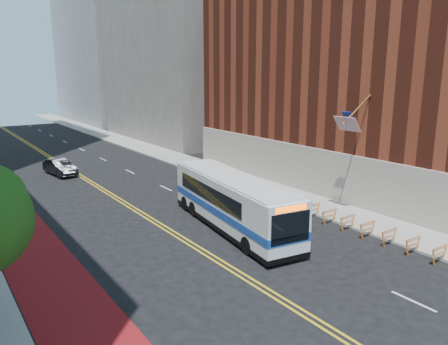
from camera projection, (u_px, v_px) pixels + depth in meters
name	position (u px, v px, depth m)	size (l,w,h in m)	color
ground	(305.00, 315.00, 18.62)	(160.00, 160.00, 0.00)	black
sidewalk_right	(190.00, 163.00, 49.26)	(4.00, 140.00, 0.15)	gray
center_line_inner	(82.00, 178.00, 42.48)	(0.14, 140.00, 0.01)	gold
center_line_outer	(86.00, 178.00, 42.68)	(0.14, 140.00, 0.01)	gold
lane_dashes	(103.00, 159.00, 51.64)	(0.14, 98.20, 0.01)	silver
brick_building	(391.00, 62.00, 37.97)	(18.73, 36.00, 22.00)	maroon
midrise_right_near	(190.00, 4.00, 65.28)	(18.00, 26.00, 40.00)	slate
construction_barriers	(378.00, 231.00, 26.56)	(1.42, 10.91, 1.00)	orange
transit_bus	(232.00, 201.00, 28.56)	(4.51, 13.05, 3.52)	silver
car_a	(0.00, 190.00, 35.75)	(1.59, 3.96, 1.35)	black
car_b	(60.00, 167.00, 43.68)	(1.69, 4.85, 1.60)	black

